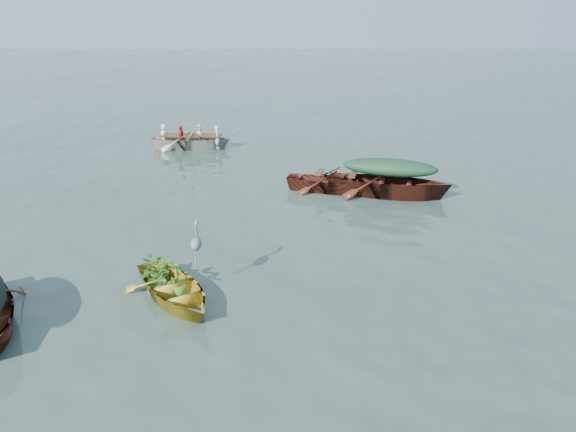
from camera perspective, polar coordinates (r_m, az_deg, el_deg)
name	(u,v)px	position (r m, az deg, el deg)	size (l,w,h in m)	color
ground	(313,293)	(11.32, 2.56, -7.83)	(140.00, 140.00, 0.00)	#3A5146
yellow_dinghy	(175,300)	(11.28, -11.43, -8.36)	(1.38, 3.20, 0.86)	gold
green_tarp_boat	(388,196)	(17.23, 10.14, 2.01)	(1.59, 5.10, 1.24)	#501B12
open_wooden_boat	(336,192)	(17.42, 4.88, 2.47)	(1.32, 4.25, 0.98)	maroon
rowed_boat	(192,149)	(23.05, -9.76, 6.72)	(1.33, 4.42, 1.06)	beige
green_tarp_cover	(390,168)	(16.97, 10.32, 4.82)	(0.87, 2.81, 0.52)	#1A3F20
thwart_benches	(336,176)	(17.27, 4.93, 4.08)	(0.79, 2.13, 0.04)	#472910
heron	(197,251)	(11.12, -9.26, -3.51)	(0.28, 0.40, 0.92)	gray
dinghy_weeds	(162,256)	(11.42, -12.67, -3.97)	(0.70, 0.90, 0.60)	#346F1D
rowers	(190,127)	(22.85, -9.90, 8.94)	(1.19, 3.10, 0.76)	silver
oars	(191,135)	(22.93, -9.85, 8.08)	(2.60, 0.60, 0.06)	#AA7540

